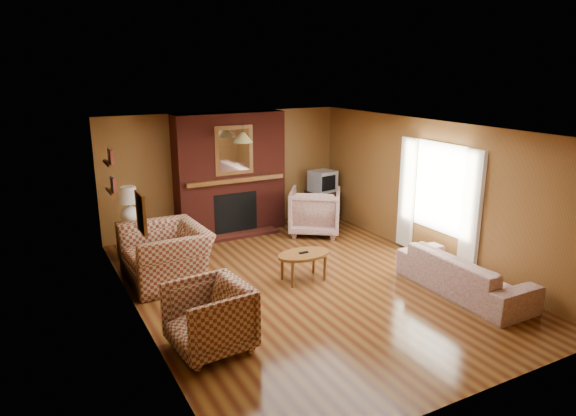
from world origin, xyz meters
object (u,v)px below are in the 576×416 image
plaid_armchair (209,317)px  tv_stand (322,205)px  side_table (132,240)px  crt_tv (323,181)px  floral_sofa (464,274)px  coffee_table (304,257)px  fireplace (230,175)px  floral_armchair (315,211)px  table_lamp (129,203)px  plaid_loveseat (166,255)px

plaid_armchair → tv_stand: size_ratio=1.39×
side_table → crt_tv: bearing=4.7°
plaid_armchair → crt_tv: (4.00, 3.92, 0.46)m
floral_sofa → crt_tv: crt_tv is taller
coffee_table → fireplace: bearing=91.1°
coffee_table → tv_stand: 3.33m
coffee_table → side_table: bearing=132.9°
floral_armchair → coffee_table: bearing=89.3°
floral_sofa → coffee_table: floral_sofa is taller
crt_tv → floral_armchair: bearing=-131.0°
plaid_armchair → table_lamp: bearing=177.1°
table_lamp → tv_stand: (4.15, 0.35, -0.66)m
plaid_armchair → table_lamp: (-0.15, 3.57, 0.57)m
plaid_armchair → side_table: (-0.15, 3.57, -0.10)m
plaid_loveseat → floral_sofa: size_ratio=0.64×
tv_stand → coffee_table: bearing=-126.5°
table_lamp → crt_tv: bearing=4.7°
table_lamp → tv_stand: 4.22m
floral_armchair → crt_tv: crt_tv is taller
floral_sofa → plaid_loveseat: bearing=56.5°
plaid_armchair → fireplace: bearing=149.4°
table_lamp → plaid_loveseat: bearing=-79.4°
tv_stand → crt_tv: 0.55m
side_table → table_lamp: bearing=-45.0°
floral_sofa → table_lamp: size_ratio=3.17×
tv_stand → crt_tv: bearing=-89.6°
side_table → crt_tv: 4.20m
floral_sofa → side_table: (-4.00, 3.86, 0.00)m
side_table → table_lamp: (0.00, -0.00, 0.68)m
table_lamp → crt_tv: (4.15, 0.34, -0.11)m
plaid_loveseat → coffee_table: (1.90, -0.98, -0.04)m
fireplace → floral_sofa: 4.86m
plaid_loveseat → floral_sofa: 4.52m
table_lamp → fireplace: bearing=14.3°
floral_sofa → coffee_table: (-1.85, 1.54, 0.08)m
side_table → table_lamp: table_lamp is taller
floral_armchair → tv_stand: 0.95m
fireplace → crt_tv: fireplace is taller
table_lamp → crt_tv: size_ratio=1.19×
plaid_loveseat → floral_sofa: bearing=53.5°
plaid_armchair → crt_tv: 5.62m
coffee_table → crt_tv: crt_tv is taller
coffee_table → crt_tv: (2.00, 2.66, 0.48)m
fireplace → floral_sofa: fireplace is taller
table_lamp → tv_stand: size_ratio=1.01×
plaid_loveseat → floral_armchair: size_ratio=1.33×
fireplace → plaid_armchair: size_ratio=2.66×
fireplace → floral_sofa: size_ratio=1.15×
crt_tv → plaid_loveseat: bearing=-156.6°
plaid_loveseat → crt_tv: bearing=110.7°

